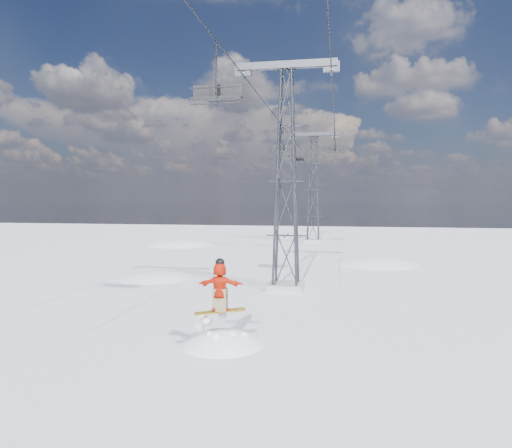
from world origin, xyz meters
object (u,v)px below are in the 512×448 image
(lift_tower_near, at_px, (286,182))
(snowboarder_jump, at_px, (223,395))
(lift_tower_far, at_px, (313,190))
(lift_chair_near, at_px, (217,93))

(lift_tower_near, distance_m, snowboarder_jump, 11.61)
(lift_tower_far, xyz_separation_m, lift_chair_near, (-2.20, -30.13, 3.35))
(lift_tower_near, xyz_separation_m, lift_tower_far, (0.00, 25.00, 0.00))
(snowboarder_jump, relative_size, lift_chair_near, 2.66)
(lift_chair_near, bearing_deg, lift_tower_far, 85.82)
(lift_tower_far, xyz_separation_m, snowboarder_jump, (-0.97, -34.12, -7.11))
(lift_tower_near, relative_size, lift_chair_near, 4.51)
(lift_tower_near, bearing_deg, lift_chair_near, -113.21)
(lift_tower_near, height_order, lift_chair_near, lift_tower_near)
(lift_tower_far, bearing_deg, lift_tower_near, -90.00)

